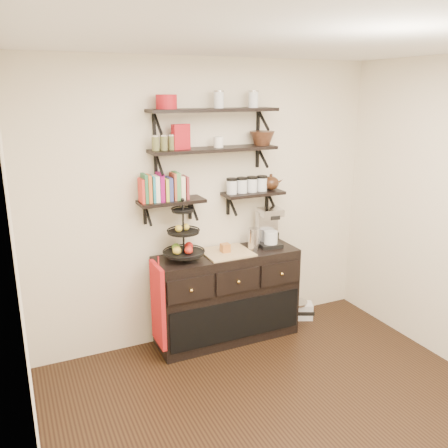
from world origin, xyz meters
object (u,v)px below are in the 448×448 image
fruit_stand (184,240)px  coffee_maker (269,228)px  radio (297,310)px  sideboard (227,296)px

fruit_stand → coffee_maker: 0.90m
fruit_stand → radio: 1.65m
sideboard → fruit_stand: fruit_stand is taller
coffee_maker → radio: 1.07m
sideboard → fruit_stand: bearing=179.4°
radio → coffee_maker: bearing=-150.0°
radio → sideboard: bearing=-151.0°
sideboard → fruit_stand: (-0.43, 0.00, 0.64)m
sideboard → fruit_stand: 0.77m
coffee_maker → radio: coffee_maker is taller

